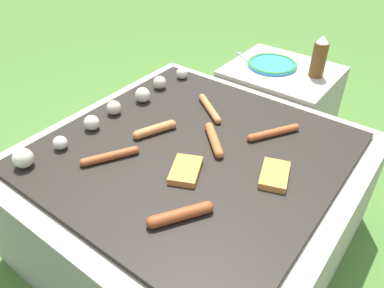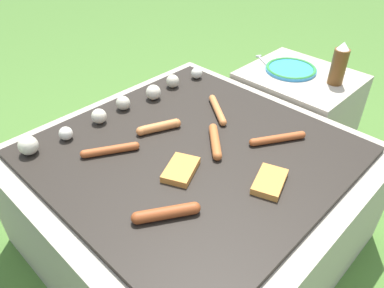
{
  "view_description": "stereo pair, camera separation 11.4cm",
  "coord_description": "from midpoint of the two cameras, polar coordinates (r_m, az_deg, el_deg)",
  "views": [
    {
      "loc": [
        -0.73,
        -0.55,
        1.12
      ],
      "look_at": [
        0.0,
        0.0,
        0.44
      ],
      "focal_mm": 35.0,
      "sensor_mm": 36.0,
      "label": 1
    },
    {
      "loc": [
        -0.66,
        -0.64,
        1.12
      ],
      "look_at": [
        0.0,
        0.0,
        0.44
      ],
      "focal_mm": 35.0,
      "sensor_mm": 36.0,
      "label": 2
    }
  ],
  "objects": [
    {
      "name": "ground_plane",
      "position": [
        1.44,
        -2.33,
        -14.19
      ],
      "size": [
        14.0,
        14.0,
        0.0
      ],
      "primitive_type": "plane",
      "color": "#47702D"
    },
    {
      "name": "grill",
      "position": [
        1.29,
        -2.55,
        -8.37
      ],
      "size": [
        0.96,
        0.96,
        0.42
      ],
      "color": "#A89E8C",
      "rests_on": "ground_plane"
    },
    {
      "name": "side_ledge",
      "position": [
        1.77,
        10.97,
        4.94
      ],
      "size": [
        0.39,
        0.45,
        0.42
      ],
      "color": "#A89E8C",
      "rests_on": "ground_plane"
    },
    {
      "name": "sausage_mid_left",
      "position": [
        1.22,
        -8.33,
        2.08
      ],
      "size": [
        0.14,
        0.08,
        0.03
      ],
      "color": "#C6753D",
      "rests_on": "grill"
    },
    {
      "name": "sausage_back_right",
      "position": [
        1.22,
        9.75,
        1.64
      ],
      "size": [
        0.17,
        0.11,
        0.02
      ],
      "color": "#A34C23",
      "rests_on": "grill"
    },
    {
      "name": "sausage_front_center",
      "position": [
        1.17,
        0.57,
        0.58
      ],
      "size": [
        0.13,
        0.14,
        0.03
      ],
      "color": "#B7602D",
      "rests_on": "grill"
    },
    {
      "name": "sausage_mid_right",
      "position": [
        1.33,
        0.25,
        5.38
      ],
      "size": [
        0.12,
        0.16,
        0.02
      ],
      "color": "#C6753D",
      "rests_on": "grill"
    },
    {
      "name": "sausage_front_right",
      "position": [
        0.93,
        -5.33,
        -10.83
      ],
      "size": [
        0.15,
        0.11,
        0.03
      ],
      "color": "#93421E",
      "rests_on": "grill"
    },
    {
      "name": "sausage_back_center",
      "position": [
        1.14,
        -15.22,
        -1.92
      ],
      "size": [
        0.16,
        0.1,
        0.03
      ],
      "color": "#A34C23",
      "rests_on": "grill"
    },
    {
      "name": "bread_slice_right",
      "position": [
        1.06,
        9.48,
        -4.79
      ],
      "size": [
        0.14,
        0.11,
        0.02
      ],
      "color": "#D18438",
      "rests_on": "grill"
    },
    {
      "name": "bread_slice_left",
      "position": [
        1.06,
        -4.06,
        -4.14
      ],
      "size": [
        0.14,
        0.12,
        0.02
      ],
      "color": "#D18438",
      "rests_on": "grill"
    },
    {
      "name": "mushroom_row",
      "position": [
        1.33,
        -14.68,
        4.79
      ],
      "size": [
        0.77,
        0.08,
        0.06
      ],
      "color": "beige",
      "rests_on": "grill"
    },
    {
      "name": "plate_colorful",
      "position": [
        1.69,
        10.21,
        11.84
      ],
      "size": [
        0.21,
        0.21,
        0.02
      ],
      "color": "#338CCC",
      "rests_on": "side_ledge"
    },
    {
      "name": "condiment_bottle",
      "position": [
        1.61,
        16.89,
        12.48
      ],
      "size": [
        0.06,
        0.06,
        0.17
      ],
      "color": "brown",
      "rests_on": "side_ledge"
    },
    {
      "name": "fork_utensil",
      "position": [
        1.72,
        6.39,
        12.53
      ],
      "size": [
        0.12,
        0.17,
        0.01
      ],
      "color": "silver",
      "rests_on": "side_ledge"
    }
  ]
}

